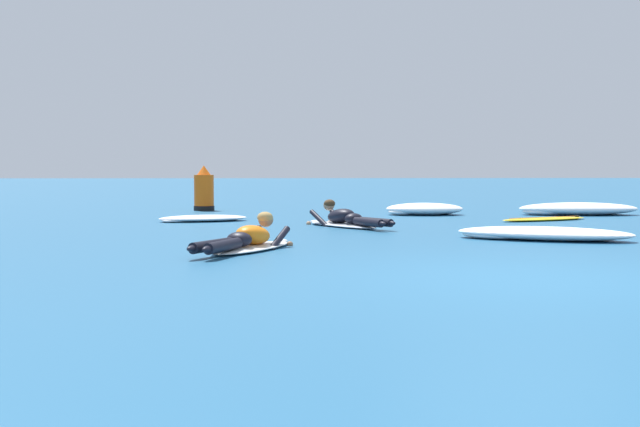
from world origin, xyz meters
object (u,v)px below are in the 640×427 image
object	(u,v)px
surfer_far	(346,219)
drifting_surfboard	(545,219)
surfer_near	(248,240)
channel_marker_buoy	(204,192)

from	to	relation	value
surfer_far	drifting_surfboard	distance (m)	4.54
surfer_near	drifting_surfboard	distance (m)	8.31
channel_marker_buoy	surfer_far	bearing A→B (deg)	-61.87
surfer_near	channel_marker_buoy	xyz separation A→B (m)	(-1.55, 10.15, 0.32)
surfer_near	drifting_surfboard	size ratio (longest dim) A/B	1.11
surfer_far	channel_marker_buoy	bearing A→B (deg)	118.13
surfer_far	drifting_surfboard	world-z (taller)	surfer_far
surfer_near	surfer_far	xyz separation A→B (m)	(1.60, 4.26, 0.00)
surfer_near	drifting_surfboard	world-z (taller)	surfer_near
surfer_near	channel_marker_buoy	distance (m)	10.27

